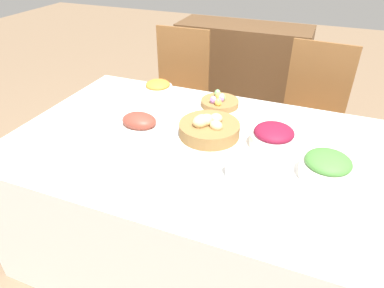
{
  "coord_description": "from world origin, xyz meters",
  "views": [
    {
      "loc": [
        0.51,
        -1.31,
        1.65
      ],
      "look_at": [
        0.02,
        -0.09,
        0.8
      ],
      "focal_mm": 32.0,
      "sensor_mm": 36.0,
      "label": 1
    }
  ],
  "objects_px": {
    "green_salad_bowl": "(327,167)",
    "fork": "(124,176)",
    "chair_far_right": "(310,116)",
    "beet_salad_bowl": "(273,137)",
    "carrot_bowl": "(158,89)",
    "dinner_plate": "(158,185)",
    "chair_far_left": "(178,94)",
    "bread_basket": "(209,128)",
    "knife": "(195,195)",
    "spoon": "(202,197)",
    "butter_dish": "(122,146)",
    "drinking_cup": "(234,168)",
    "sideboard": "(241,75)",
    "egg_basket": "(220,102)",
    "ham_platter": "(139,122)"
  },
  "relations": [
    {
      "from": "green_salad_bowl",
      "to": "fork",
      "type": "relative_size",
      "value": 1.34
    },
    {
      "from": "chair_far_right",
      "to": "beet_salad_bowl",
      "type": "xyz_separation_m",
      "value": [
        -0.13,
        -0.82,
        0.27
      ]
    },
    {
      "from": "carrot_bowl",
      "to": "dinner_plate",
      "type": "distance_m",
      "value": 0.87
    },
    {
      "from": "chair_far_right",
      "to": "chair_far_left",
      "type": "xyz_separation_m",
      "value": [
        -0.99,
        0.0,
        0.0
      ]
    },
    {
      "from": "bread_basket",
      "to": "knife",
      "type": "distance_m",
      "value": 0.46
    },
    {
      "from": "beet_salad_bowl",
      "to": "dinner_plate",
      "type": "relative_size",
      "value": 0.81
    },
    {
      "from": "chair_far_right",
      "to": "carrot_bowl",
      "type": "bearing_deg",
      "value": -145.09
    },
    {
      "from": "spoon",
      "to": "bread_basket",
      "type": "bearing_deg",
      "value": 105.53
    },
    {
      "from": "dinner_plate",
      "to": "butter_dish",
      "type": "bearing_deg",
      "value": 146.76
    },
    {
      "from": "fork",
      "to": "knife",
      "type": "height_order",
      "value": "same"
    },
    {
      "from": "drinking_cup",
      "to": "butter_dish",
      "type": "bearing_deg",
      "value": 179.25
    },
    {
      "from": "butter_dish",
      "to": "green_salad_bowl",
      "type": "bearing_deg",
      "value": 7.92
    },
    {
      "from": "dinner_plate",
      "to": "drinking_cup",
      "type": "relative_size",
      "value": 3.31
    },
    {
      "from": "chair_far_right",
      "to": "sideboard",
      "type": "relative_size",
      "value": 0.88
    },
    {
      "from": "green_salad_bowl",
      "to": "egg_basket",
      "type": "bearing_deg",
      "value": 142.21
    },
    {
      "from": "egg_basket",
      "to": "butter_dish",
      "type": "height_order",
      "value": "egg_basket"
    },
    {
      "from": "sideboard",
      "to": "dinner_plate",
      "type": "relative_size",
      "value": 4.29
    },
    {
      "from": "sideboard",
      "to": "spoon",
      "type": "relative_size",
      "value": 7.07
    },
    {
      "from": "ham_platter",
      "to": "butter_dish",
      "type": "xyz_separation_m",
      "value": [
        0.03,
        -0.22,
        -0.01
      ]
    },
    {
      "from": "knife",
      "to": "green_salad_bowl",
      "type": "bearing_deg",
      "value": 34.82
    },
    {
      "from": "chair_far_right",
      "to": "spoon",
      "type": "height_order",
      "value": "chair_far_right"
    },
    {
      "from": "beet_salad_bowl",
      "to": "fork",
      "type": "relative_size",
      "value": 1.34
    },
    {
      "from": "chair_far_right",
      "to": "spoon",
      "type": "xyz_separation_m",
      "value": [
        -0.32,
        -1.29,
        0.22
      ]
    },
    {
      "from": "sideboard",
      "to": "butter_dish",
      "type": "distance_m",
      "value": 1.9
    },
    {
      "from": "chair_far_right",
      "to": "knife",
      "type": "distance_m",
      "value": 1.35
    },
    {
      "from": "chair_far_left",
      "to": "green_salad_bowl",
      "type": "distance_m",
      "value": 1.5
    },
    {
      "from": "beet_salad_bowl",
      "to": "knife",
      "type": "height_order",
      "value": "beet_salad_bowl"
    },
    {
      "from": "ham_platter",
      "to": "spoon",
      "type": "relative_size",
      "value": 1.74
    },
    {
      "from": "carrot_bowl",
      "to": "drinking_cup",
      "type": "distance_m",
      "value": 0.88
    },
    {
      "from": "chair_far_left",
      "to": "knife",
      "type": "distance_m",
      "value": 1.46
    },
    {
      "from": "green_salad_bowl",
      "to": "carrot_bowl",
      "type": "relative_size",
      "value": 1.26
    },
    {
      "from": "dinner_plate",
      "to": "spoon",
      "type": "bearing_deg",
      "value": 0.0
    },
    {
      "from": "beet_salad_bowl",
      "to": "ham_platter",
      "type": "bearing_deg",
      "value": -174.47
    },
    {
      "from": "egg_basket",
      "to": "carrot_bowl",
      "type": "distance_m",
      "value": 0.39
    },
    {
      "from": "fork",
      "to": "knife",
      "type": "bearing_deg",
      "value": 0.86
    },
    {
      "from": "bread_basket",
      "to": "beet_salad_bowl",
      "type": "xyz_separation_m",
      "value": [
        0.31,
        0.02,
        0.01
      ]
    },
    {
      "from": "dinner_plate",
      "to": "fork",
      "type": "xyz_separation_m",
      "value": [
        -0.16,
        0.0,
        -0.0
      ]
    },
    {
      "from": "bread_basket",
      "to": "beet_salad_bowl",
      "type": "relative_size",
      "value": 1.37
    },
    {
      "from": "bread_basket",
      "to": "dinner_plate",
      "type": "bearing_deg",
      "value": -97.35
    },
    {
      "from": "fork",
      "to": "butter_dish",
      "type": "height_order",
      "value": "butter_dish"
    },
    {
      "from": "bread_basket",
      "to": "spoon",
      "type": "distance_m",
      "value": 0.47
    },
    {
      "from": "ham_platter",
      "to": "knife",
      "type": "xyz_separation_m",
      "value": [
        0.47,
        -0.4,
        -0.02
      ]
    },
    {
      "from": "butter_dish",
      "to": "fork",
      "type": "bearing_deg",
      "value": -56.67
    },
    {
      "from": "bread_basket",
      "to": "butter_dish",
      "type": "height_order",
      "value": "bread_basket"
    },
    {
      "from": "bread_basket",
      "to": "carrot_bowl",
      "type": "xyz_separation_m",
      "value": [
        -0.44,
        0.33,
        0.0
      ]
    },
    {
      "from": "carrot_bowl",
      "to": "butter_dish",
      "type": "xyz_separation_m",
      "value": [
        0.1,
        -0.59,
        -0.03
      ]
    },
    {
      "from": "fork",
      "to": "spoon",
      "type": "height_order",
      "value": "same"
    },
    {
      "from": "fork",
      "to": "butter_dish",
      "type": "relative_size",
      "value": 1.46
    },
    {
      "from": "carrot_bowl",
      "to": "fork",
      "type": "xyz_separation_m",
      "value": [
        0.23,
        -0.78,
        -0.04
      ]
    },
    {
      "from": "dinner_plate",
      "to": "knife",
      "type": "relative_size",
      "value": 1.65
    }
  ]
}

